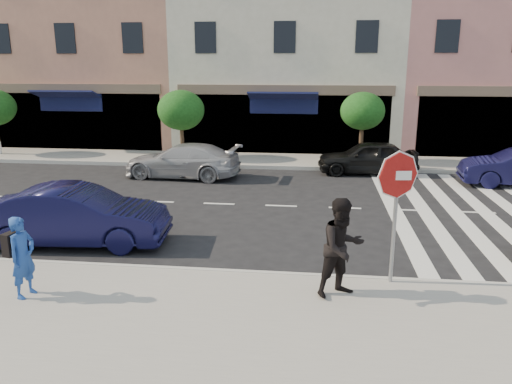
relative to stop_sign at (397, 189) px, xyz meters
name	(u,v)px	position (x,y,z in m)	size (l,w,h in m)	color
ground	(269,252)	(-2.59, 1.67, -2.08)	(120.00, 120.00, 0.00)	black
sidewalk_near	(249,331)	(-2.59, -2.08, -2.01)	(60.00, 4.50, 0.15)	gray
sidewalk_far	(292,161)	(-2.59, 12.67, -2.01)	(60.00, 3.00, 0.15)	gray
building_west_mid	(102,14)	(-13.59, 18.67, 4.92)	(10.00, 9.00, 14.00)	tan
building_centre	(290,41)	(-3.09, 18.67, 3.42)	(11.00, 9.00, 11.00)	beige
street_tree_wb	(181,110)	(-7.59, 12.47, 0.23)	(2.10, 2.10, 3.06)	#473323
street_tree_c	(363,111)	(0.41, 12.47, 0.28)	(1.90, 1.90, 3.04)	#473323
stop_sign	(397,189)	(0.00, 0.00, 0.00)	(0.94, 0.16, 2.67)	gray
photographer	(23,257)	(-6.92, -1.43, -1.15)	(0.57, 0.37, 1.56)	#204493
walker	(342,248)	(-1.03, -0.69, -0.98)	(0.92, 0.72, 1.89)	black
car_near_mid	(77,216)	(-7.40, 1.68, -1.35)	(1.56, 4.46, 1.47)	black
car_far_left	(182,161)	(-6.74, 9.27, -1.42)	(1.85, 4.55, 1.32)	#99989D
car_far_mid	(367,157)	(0.54, 10.77, -1.41)	(1.59, 3.96, 1.35)	black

